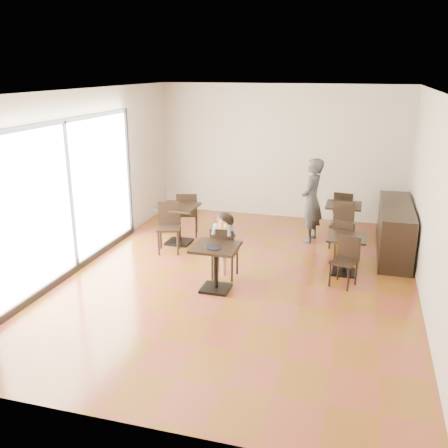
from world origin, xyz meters
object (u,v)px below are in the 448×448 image
(chair_mid_b, at_px, (344,262))
(chair_back_b, at_px, (341,226))
(adult_patron, at_px, (312,201))
(chair_back_a, at_px, (344,211))
(chair_mid_a, at_px, (347,241))
(chair_left_b, at_px, (169,229))
(child, at_px, (225,246))
(child_chair, at_px, (225,252))
(chair_left_a, at_px, (187,214))
(cafe_table_mid, at_px, (345,255))
(cafe_table_back, at_px, (343,222))
(cafe_table_left, at_px, (179,224))
(child_table, at_px, (216,268))

(chair_mid_b, relative_size, chair_back_b, 0.91)
(adult_patron, relative_size, chair_back_a, 1.90)
(chair_mid_b, xyz_separation_m, chair_back_b, (-0.15, 1.92, 0.04))
(chair_mid_a, height_order, chair_left_b, chair_left_b)
(child, height_order, chair_back_b, child)
(child_chair, xyz_separation_m, chair_mid_b, (2.03, 0.20, -0.04))
(child, xyz_separation_m, chair_back_a, (1.88, 3.21, -0.12))
(chair_left_a, xyz_separation_m, chair_back_b, (3.30, 0.11, -0.03))
(cafe_table_mid, relative_size, chair_left_b, 0.72)
(adult_patron, bearing_deg, chair_mid_a, 46.81)
(child, height_order, adult_patron, adult_patron)
(cafe_table_back, xyz_separation_m, chair_back_b, (0.00, -0.55, 0.08))
(cafe_table_left, xyz_separation_m, cafe_table_back, (3.30, 1.21, -0.02))
(chair_back_a, bearing_deg, adult_patron, 62.46)
(cafe_table_back, relative_size, chair_back_b, 0.83)
(chair_left_b, bearing_deg, cafe_table_back, 11.58)
(cafe_table_left, bearing_deg, chair_left_a, 90.00)
(chair_mid_b, bearing_deg, chair_back_b, 115.87)
(cafe_table_mid, xyz_separation_m, cafe_table_left, (-3.45, 0.71, 0.06))
(cafe_table_left, height_order, chair_back_b, chair_back_b)
(chair_mid_a, distance_m, chair_left_a, 3.52)
(child, relative_size, chair_left_b, 1.19)
(cafe_table_mid, relative_size, chair_left_a, 0.72)
(child_table, relative_size, cafe_table_mid, 1.10)
(child, bearing_deg, chair_left_b, 147.41)
(chair_mid_b, xyz_separation_m, chair_left_b, (-3.45, 0.71, 0.07))
(chair_left_b, relative_size, chair_back_a, 1.06)
(chair_left_b, bearing_deg, chair_mid_a, -10.03)
(cafe_table_left, relative_size, chair_back_b, 0.88)
(child, relative_size, chair_left_a, 1.19)
(adult_patron, height_order, cafe_table_left, adult_patron)
(child_chair, distance_m, chair_back_a, 3.72)
(child_chair, xyz_separation_m, adult_patron, (1.23, 2.36, 0.42))
(child_table, bearing_deg, cafe_table_left, 125.24)
(cafe_table_left, height_order, chair_mid_b, chair_mid_b)
(cafe_table_back, xyz_separation_m, chair_back_a, (0.00, 0.55, 0.08))
(cafe_table_mid, xyz_separation_m, chair_mid_b, (0.00, -0.55, 0.07))
(cafe_table_back, height_order, chair_left_b, chair_left_b)
(adult_patron, relative_size, cafe_table_back, 2.29)
(child_table, distance_m, chair_back_b, 3.26)
(chair_left_a, bearing_deg, chair_back_a, -176.36)
(cafe_table_mid, bearing_deg, cafe_table_back, 94.56)
(child_table, distance_m, child_chair, 0.56)
(child_chair, height_order, chair_left_a, chair_left_a)
(cafe_table_left, relative_size, chair_mid_b, 0.96)
(child, bearing_deg, cafe_table_back, 54.79)
(cafe_table_mid, xyz_separation_m, cafe_table_back, (-0.15, 1.92, 0.03))
(chair_back_a, bearing_deg, chair_mid_b, 102.76)
(adult_patron, bearing_deg, cafe_table_left, -61.22)
(child, relative_size, chair_back_a, 1.26)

